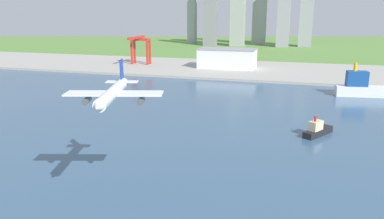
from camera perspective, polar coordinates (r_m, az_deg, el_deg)
name	(u,v)px	position (r m, az deg, el deg)	size (l,w,h in m)	color
ground_plane	(202,113)	(244.41, 1.57, -0.60)	(2400.00, 2400.00, 0.00)	#5A863D
water_bay	(171,143)	(189.77, -3.22, -5.15)	(840.00, 360.00, 0.15)	#385675
industrial_pier	(247,70)	(426.81, 8.33, 6.01)	(840.00, 140.00, 2.50)	#A3A098
airplane_landing	(113,93)	(121.17, -11.97, 2.41)	(32.12, 38.63, 12.34)	white
tugboat_small	(317,130)	(210.88, 18.51, -2.97)	(15.96, 21.36, 11.24)	black
ferry_boat	(362,87)	(320.87, 24.41, 3.10)	(43.95, 16.10, 26.05)	white
port_crane_red	(140,44)	(459.18, -7.95, 9.85)	(22.59, 43.53, 33.61)	#B72D23
warehouse_main	(227,58)	(429.10, 5.38, 7.78)	(63.99, 33.56, 21.68)	white
distant_skyline	(259,8)	(748.22, 10.10, 14.99)	(244.47, 76.88, 159.16)	#A4A5B0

